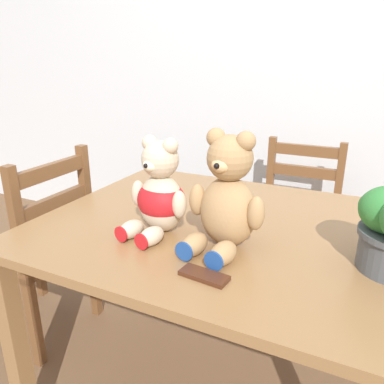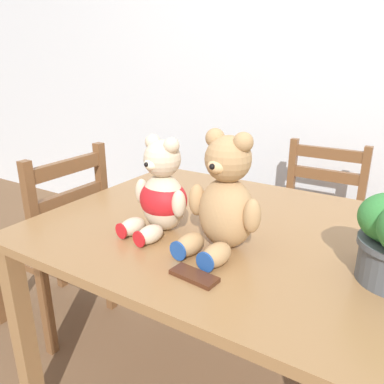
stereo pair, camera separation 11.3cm
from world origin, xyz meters
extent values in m
cube|color=silver|center=(0.00, 1.78, 1.30)|extent=(8.00, 0.04, 2.60)
cube|color=olive|center=(0.00, 0.49, 0.73)|extent=(1.28, 0.98, 0.03)
cube|color=olive|center=(-0.59, 0.05, 0.36)|extent=(0.06, 0.06, 0.71)
cube|color=olive|center=(-0.59, 0.93, 0.36)|extent=(0.06, 0.06, 0.71)
cube|color=brown|center=(0.07, 1.34, 0.43)|extent=(0.42, 0.40, 0.03)
cube|color=brown|center=(0.26, 1.16, 0.21)|extent=(0.04, 0.04, 0.42)
cube|color=brown|center=(-0.13, 1.16, 0.21)|extent=(0.04, 0.04, 0.42)
cube|color=brown|center=(0.26, 1.52, 0.43)|extent=(0.04, 0.04, 0.85)
cube|color=brown|center=(-0.13, 1.52, 0.43)|extent=(0.04, 0.04, 0.85)
cube|color=brown|center=(0.07, 1.52, 0.79)|extent=(0.34, 0.03, 0.06)
cube|color=brown|center=(0.07, 1.52, 0.67)|extent=(0.34, 0.03, 0.06)
cube|color=brown|center=(-0.99, 0.48, 0.42)|extent=(0.44, 0.43, 0.03)
cube|color=brown|center=(-1.19, 0.68, 0.20)|extent=(0.04, 0.04, 0.41)
cube|color=brown|center=(-0.79, 0.29, 0.45)|extent=(0.04, 0.04, 0.90)
cube|color=brown|center=(-0.79, 0.68, 0.45)|extent=(0.04, 0.04, 0.90)
cube|color=brown|center=(-0.79, 0.48, 0.83)|extent=(0.03, 0.35, 0.06)
cube|color=brown|center=(-0.79, 0.48, 0.69)|extent=(0.03, 0.35, 0.06)
ellipsoid|color=beige|center=(-0.19, 0.35, 0.84)|extent=(0.17, 0.15, 0.19)
sphere|color=beige|center=(-0.19, 0.35, 0.98)|extent=(0.12, 0.12, 0.12)
sphere|color=beige|center=(-0.15, 0.35, 1.03)|extent=(0.05, 0.05, 0.05)
sphere|color=beige|center=(-0.23, 0.36, 1.03)|extent=(0.05, 0.05, 0.05)
ellipsoid|color=white|center=(-0.20, 0.31, 0.97)|extent=(0.06, 0.05, 0.04)
sphere|color=black|center=(-0.20, 0.29, 0.97)|extent=(0.01, 0.01, 0.01)
ellipsoid|color=beige|center=(-0.11, 0.32, 0.86)|extent=(0.05, 0.05, 0.09)
ellipsoid|color=beige|center=(-0.28, 0.35, 0.86)|extent=(0.05, 0.05, 0.09)
ellipsoid|color=beige|center=(-0.17, 0.25, 0.77)|extent=(0.07, 0.10, 0.06)
cylinder|color=red|center=(-0.17, 0.21, 0.77)|extent=(0.05, 0.01, 0.05)
ellipsoid|color=beige|center=(-0.25, 0.27, 0.77)|extent=(0.07, 0.10, 0.06)
cylinder|color=red|center=(-0.26, 0.22, 0.77)|extent=(0.05, 0.01, 0.05)
ellipsoid|color=red|center=(-0.19, 0.35, 0.84)|extent=(0.19, 0.17, 0.13)
ellipsoid|color=tan|center=(0.04, 0.35, 0.85)|extent=(0.19, 0.17, 0.21)
sphere|color=tan|center=(0.04, 0.35, 1.01)|extent=(0.13, 0.13, 0.13)
sphere|color=tan|center=(0.08, 0.35, 1.06)|extent=(0.06, 0.06, 0.06)
sphere|color=tan|center=(-0.01, 0.36, 1.06)|extent=(0.06, 0.06, 0.06)
ellipsoid|color=#E5B279|center=(0.03, 0.31, 1.00)|extent=(0.06, 0.06, 0.04)
sphere|color=black|center=(0.03, 0.28, 1.00)|extent=(0.02, 0.02, 0.02)
ellipsoid|color=tan|center=(0.13, 0.32, 0.87)|extent=(0.06, 0.06, 0.10)
ellipsoid|color=tan|center=(-0.06, 0.35, 0.87)|extent=(0.06, 0.06, 0.10)
ellipsoid|color=tan|center=(0.07, 0.24, 0.77)|extent=(0.08, 0.11, 0.06)
cylinder|color=#1E4793|center=(0.06, 0.19, 0.77)|extent=(0.06, 0.01, 0.06)
ellipsoid|color=tan|center=(-0.03, 0.25, 0.77)|extent=(0.08, 0.11, 0.06)
cylinder|color=#1E4793|center=(-0.03, 0.20, 0.77)|extent=(0.06, 0.01, 0.06)
cube|color=#472314|center=(0.05, 0.15, 0.75)|extent=(0.13, 0.06, 0.01)
camera|label=1|loc=(0.38, -0.60, 1.26)|focal=35.00mm
camera|label=2|loc=(0.48, -0.55, 1.26)|focal=35.00mm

